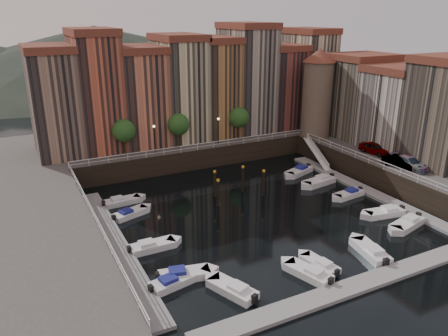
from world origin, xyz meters
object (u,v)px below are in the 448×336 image
gangway (317,152)px  car_b (399,163)px  boat_left_2 (151,246)px  car_c (409,163)px  corner_tower (317,92)px  boat_left_1 (183,275)px  boat_left_0 (173,282)px  car_a (375,149)px  mooring_pilings (235,185)px

gangway → car_b: bearing=-76.4°
boat_left_2 → car_b: size_ratio=1.08×
boat_left_2 → car_c: size_ratio=0.90×
gangway → boat_left_2: size_ratio=1.76×
gangway → boat_left_2: bearing=-156.6°
corner_tower → boat_left_1: corner_tower is taller
boat_left_0 → car_a: (35.10, 12.70, 3.44)m
corner_tower → car_a: corner_tower is taller
gangway → boat_left_1: 35.18m
mooring_pilings → boat_left_1: size_ratio=1.40×
gangway → car_c: size_ratio=1.59×
gangway → mooring_pilings: size_ratio=1.21×
corner_tower → car_c: size_ratio=2.64×
boat_left_0 → corner_tower: bearing=24.8°
car_c → car_a: bearing=79.7°
car_a → mooring_pilings: bearing=168.7°
boat_left_0 → car_c: car_c is taller
car_a → car_b: car_a is taller
corner_tower → boat_left_1: bearing=-143.9°
corner_tower → car_a: 13.28m
boat_left_2 → car_a: 35.61m
boat_left_1 → boat_left_2: (-0.94, 5.99, -0.01)m
mooring_pilings → car_b: 21.45m
gangway → car_a: car_a is taller
mooring_pilings → boat_left_1: (-12.45, -13.65, -1.28)m
mooring_pilings → car_a: 21.68m
gangway → boat_left_2: gangway is taller
corner_tower → car_b: 18.40m
boat_left_2 → car_a: car_a is taller
corner_tower → mooring_pilings: bearing=-153.3°
boat_left_0 → boat_left_1: size_ratio=0.96×
boat_left_1 → boat_left_2: size_ratio=1.04×
mooring_pilings → boat_left_0: bearing=-133.7°
boat_left_2 → car_a: bearing=9.5°
car_b → boat_left_1: bearing=-179.8°
corner_tower → mooring_pilings: 23.87m
gangway → boat_left_1: size_ratio=1.70×
boat_left_1 → gangway: bearing=45.1°
boat_left_1 → car_a: 36.23m
boat_left_1 → car_b: size_ratio=1.12×
car_c → mooring_pilings: bearing=154.4°
gangway → boat_left_0: size_ratio=1.77×
corner_tower → mooring_pilings: corner_tower is taller
boat_left_1 → car_a: (33.97, 12.12, 3.43)m
mooring_pilings → gangway: bearing=17.9°
gangway → boat_left_2: (-30.41, -13.16, -1.55)m
boat_left_1 → car_c: bearing=21.5°
boat_left_2 → car_b: car_b is taller
boat_left_2 → car_b: 33.65m
boat_left_2 → car_c: car_c is taller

